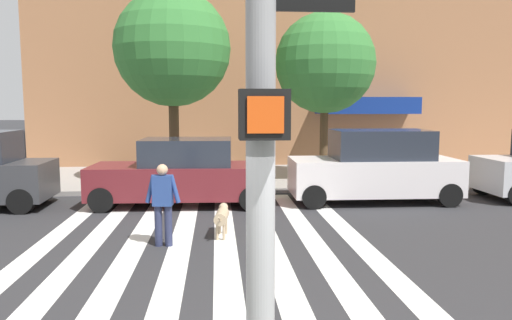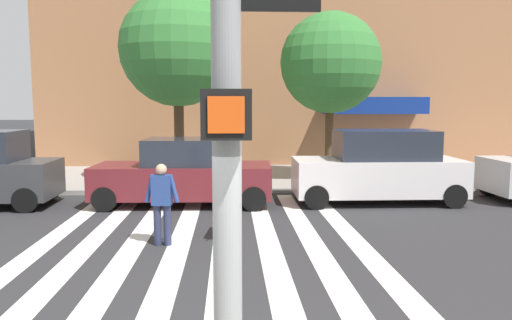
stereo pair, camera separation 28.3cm
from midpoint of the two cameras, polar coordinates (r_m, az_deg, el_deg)
ground_plane at (r=9.60m, az=-1.60°, el=-10.43°), size 160.00×160.00×0.00m
sidewalk_far at (r=18.27m, az=-3.09°, el=-2.03°), size 80.00×6.00×0.15m
crosswalk_stripes at (r=9.59m, az=-7.17°, el=-10.46°), size 6.75×11.18×0.01m
parked_car_behind_first at (r=13.67m, az=-9.27°, el=-1.59°), size 4.94×2.12×1.86m
parked_car_third_in_line at (r=14.30m, az=13.27°, el=-0.86°), size 4.74×1.99×2.08m
street_tree_nearest at (r=16.71m, az=-10.26°, el=12.72°), size 3.85×3.85×6.42m
street_tree_middle at (r=17.31m, az=7.63°, el=11.16°), size 3.49×3.49×5.82m
pedestrian_dog_walker at (r=9.79m, az=-11.69°, el=-4.63°), size 0.71×0.28×1.64m
dog_on_leash at (r=10.41m, az=-4.81°, el=-6.56°), size 0.34×1.12×0.65m
pedestrian_bystander at (r=17.68m, az=16.96°, el=0.67°), size 0.64×0.45×1.64m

